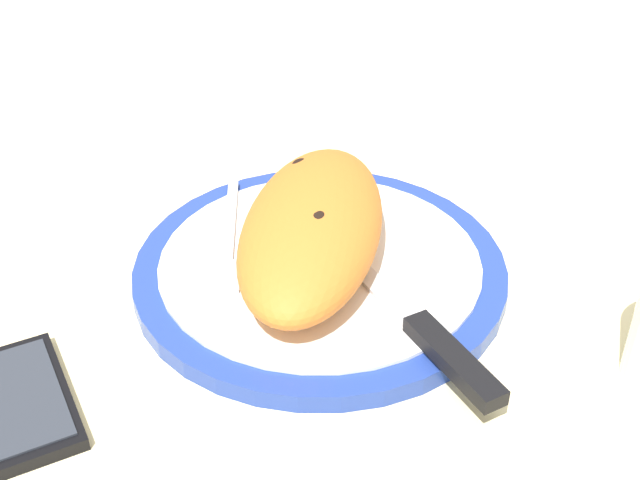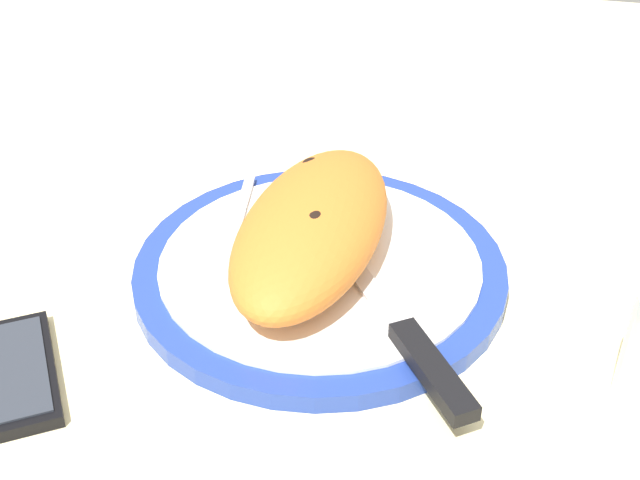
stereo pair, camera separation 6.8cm
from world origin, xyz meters
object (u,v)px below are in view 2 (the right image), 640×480
Objects in this scene: plate at (320,269)px; smartphone at (5,376)px; fork at (233,237)px; calzone at (312,229)px; knife at (412,343)px.

plate is 2.24× the size of smartphone.
calzone is at bearing 78.59° from fork.
plate is 4.08cm from calzone.
plate is 1.24× the size of calzone.
calzone is 1.49× the size of fork.
knife is (8.89, 9.34, -2.58)cm from calzone.
calzone is (0.09, -0.62, 4.04)cm from plate.
calzone reaches higher than smartphone.
fork is (-1.45, -7.20, -2.87)cm from calzone.
calzone is at bearing -81.85° from plate.
fork reaches higher than plate.
plate is at bearing 131.14° from smartphone.
calzone is 1.25× the size of knife.
fork is at bearing -99.89° from plate.
calzone reaches higher than plate.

